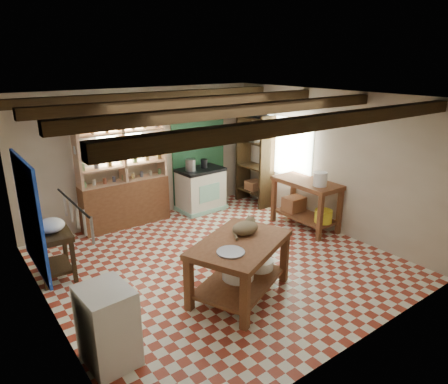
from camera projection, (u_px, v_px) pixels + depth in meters
floor at (218, 263)px, 6.42m from camera, size 5.00×5.00×0.02m
ceiling at (218, 97)px, 5.59m from camera, size 5.00×5.00×0.02m
wall_back at (145, 155)px, 7.91m from camera, size 5.00×0.04×2.60m
wall_front at (359, 244)px, 4.09m from camera, size 5.00×0.04×2.60m
wall_left at (42, 224)px, 4.60m from camera, size 0.04×5.00×2.60m
wall_right at (327, 161)px, 7.41m from camera, size 0.04×5.00×2.60m
ceiling_beams at (218, 105)px, 5.63m from camera, size 5.00×3.80×0.15m
blue_wall_patch at (30, 216)px, 5.36m from camera, size 0.04×1.40×1.60m
green_wall_patch at (199, 149)px, 8.61m from camera, size 1.30×0.04×2.30m
window_back at (120, 138)px, 7.49m from camera, size 0.90×0.02×0.80m
window_right at (288, 147)px, 8.13m from camera, size 0.02×1.30×1.20m
utensil_rail at (74, 215)px, 3.56m from camera, size 0.06×0.90×0.28m
pot_rack at (209, 108)px, 7.99m from camera, size 0.86×0.12×0.36m
shelving_unit at (123, 171)px, 7.52m from camera, size 1.70×0.34×2.20m
tall_rack at (255, 160)px, 8.76m from camera, size 0.40×0.86×2.00m
work_table at (240, 268)px, 5.42m from camera, size 1.68×1.44×0.80m
stove at (201, 189)px, 8.52m from camera, size 0.97×0.68×0.92m
prep_table at (55, 254)px, 5.89m from camera, size 0.55×0.75×0.73m
white_cabinet at (108, 326)px, 4.18m from camera, size 0.53×0.62×0.88m
right_counter at (305, 204)px, 7.63m from camera, size 0.65×1.30×0.93m
cat at (245, 228)px, 5.50m from camera, size 0.49×0.46×0.18m
steel_tray at (231, 252)px, 4.98m from camera, size 0.47×0.47×0.02m
basin_large at (238, 273)px, 5.52m from camera, size 0.58×0.58×0.15m
basin_small at (260, 264)px, 5.79m from camera, size 0.52×0.52×0.14m
kettle_left at (190, 165)px, 8.19m from camera, size 0.22×0.22×0.24m
kettle_right at (204, 164)px, 8.40m from camera, size 0.15×0.15×0.18m
enamel_bowl at (50, 225)px, 5.74m from camera, size 0.43×0.43×0.20m
white_bucket at (320, 179)px, 7.15m from camera, size 0.25×0.25×0.25m
wicker_basket at (294, 204)px, 7.88m from camera, size 0.39×0.32×0.28m
yellow_tub at (323, 216)px, 7.32m from camera, size 0.32×0.32×0.24m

